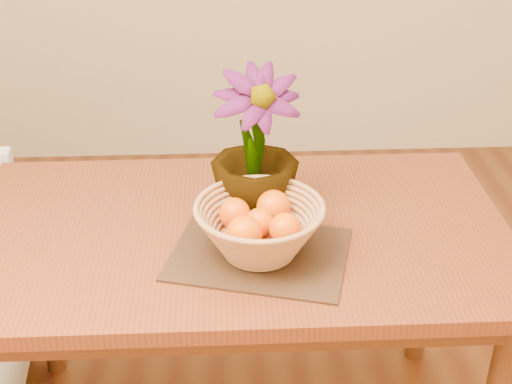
{
  "coord_description": "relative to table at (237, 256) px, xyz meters",
  "views": [
    {
      "loc": [
        -0.03,
        -1.25,
        1.73
      ],
      "look_at": [
        0.05,
        0.24,
        0.89
      ],
      "focal_mm": 50.0,
      "sensor_mm": 36.0,
      "label": 1
    }
  ],
  "objects": [
    {
      "name": "table",
      "position": [
        0.0,
        0.0,
        0.0
      ],
      "size": [
        1.4,
        0.8,
        0.75
      ],
      "color": "maroon",
      "rests_on": "floor"
    },
    {
      "name": "placemat",
      "position": [
        0.05,
        -0.13,
        0.09
      ],
      "size": [
        0.48,
        0.41,
        0.01
      ],
      "primitive_type": "cube",
      "rotation": [
        0.0,
        0.0,
        -0.26
      ],
      "color": "#382314",
      "rests_on": "table"
    },
    {
      "name": "wicker_basket",
      "position": [
        0.05,
        -0.13,
        0.16
      ],
      "size": [
        0.31,
        0.31,
        0.13
      ],
      "color": "#B67C4B",
      "rests_on": "placemat"
    },
    {
      "name": "orange_pile",
      "position": [
        0.05,
        -0.13,
        0.19
      ],
      "size": [
        0.19,
        0.2,
        0.08
      ],
      "rotation": [
        0.0,
        0.0,
        0.38
      ],
      "color": "#FF6904",
      "rests_on": "wicker_basket"
    },
    {
      "name": "potted_plant",
      "position": [
        0.05,
        0.05,
        0.29
      ],
      "size": [
        0.24,
        0.24,
        0.4
      ],
      "primitive_type": "imported",
      "rotation": [
        0.0,
        0.0,
        0.07
      ],
      "color": "#174513",
      "rests_on": "table"
    }
  ]
}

